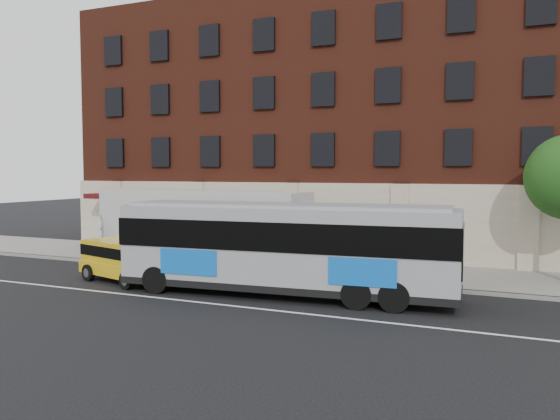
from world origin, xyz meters
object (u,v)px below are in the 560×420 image
at_px(shipping_container, 200,229).
at_px(sign_pole, 101,235).
at_px(yellow_suv, 122,258).
at_px(city_bus, 286,245).

bearing_deg(shipping_container, sign_pole, -169.36).
bearing_deg(yellow_suv, city_bus, 1.42).
relative_size(sign_pole, shipping_container, 0.21).
relative_size(sign_pole, city_bus, 0.19).
height_order(yellow_suv, shipping_container, shipping_container).
height_order(city_bus, shipping_container, shipping_container).
xyz_separation_m(yellow_suv, shipping_container, (1.15, 4.60, 0.88)).
distance_m(sign_pole, shipping_container, 5.56).
distance_m(sign_pole, yellow_suv, 5.61).
bearing_deg(city_bus, sign_pole, 164.17).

